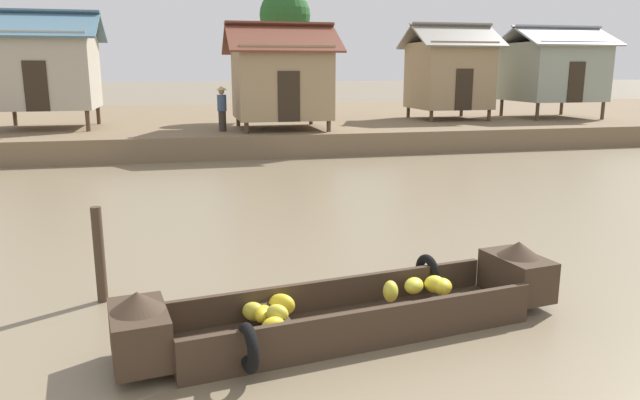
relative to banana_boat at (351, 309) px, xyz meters
name	(u,v)px	position (x,y,z in m)	size (l,w,h in m)	color
ground_plane	(287,223)	(0.14, 5.26, -0.29)	(300.00, 300.00, 0.00)	#7A6B51
riverbank_strip	(222,123)	(0.14, 24.14, 0.12)	(160.00, 20.00, 0.83)	#756047
banana_boat	(351,309)	(0.00, 0.00, 0.00)	(5.53, 2.23, 0.86)	#3D2D21
stilt_house_left	(45,69)	(-6.88, 18.74, 2.80)	(4.35, 3.97, 4.49)	#4C3826
stilt_house_mid_left	(281,81)	(1.95, 16.55, 2.38)	(4.15, 3.97, 4.02)	#4C3826
stilt_house_mid_right	(449,74)	(10.27, 19.37, 2.60)	(3.89, 3.61, 4.33)	#4C3826
stilt_house_right	(553,70)	(15.47, 19.04, 2.76)	(4.50, 3.99, 4.27)	#4C3826
palm_tree_near	(285,16)	(2.90, 20.86, 5.12)	(2.28, 2.28, 5.77)	brown
vendor_person	(222,106)	(-0.36, 16.07, 1.46)	(0.44, 0.44, 1.66)	#332D28
mooring_post	(99,255)	(-3.03, 1.69, 0.37)	(0.14, 0.14, 1.32)	#423323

